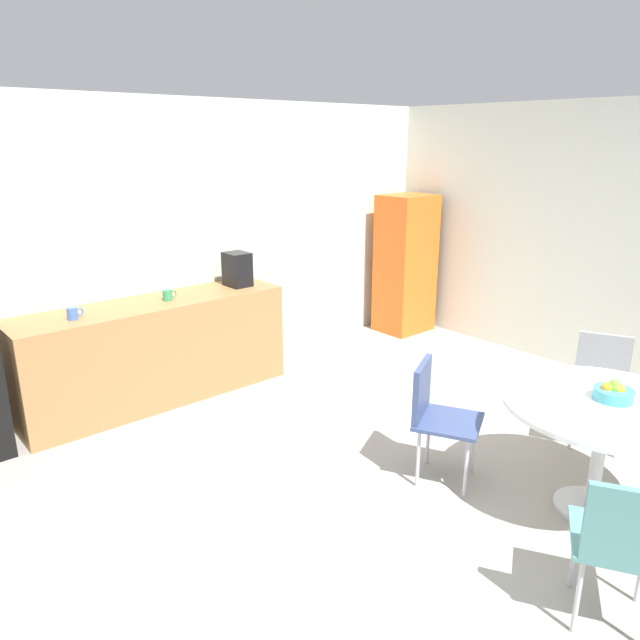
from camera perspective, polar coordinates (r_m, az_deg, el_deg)
The scene contains 12 objects.
ground_plane at distance 4.04m, azimuth 11.19°, elevation -16.97°, with size 6.00×6.00×0.00m, color #9E998E.
wall_back at distance 5.75m, azimuth -12.25°, elevation 7.36°, with size 6.00×0.10×2.60m, color silver.
counter_block at distance 5.39m, azimuth -15.61°, elevation -2.91°, with size 2.36×0.60×0.90m, color #9E7042.
locker_cabinet at distance 7.09m, azimuth 8.26°, elevation 5.37°, with size 0.60×0.50×1.62m, color orange.
round_table at distance 3.98m, azimuth 25.76°, elevation -8.80°, with size 1.20×1.20×0.74m.
chair_teal at distance 3.15m, azimuth 27.33°, elevation -18.27°, with size 0.57×0.57×0.83m.
chair_gray at distance 4.96m, azimuth 25.56°, elevation -4.93°, with size 0.56×0.56×0.83m.
chair_navy at distance 4.06m, azimuth 11.03°, elevation -8.32°, with size 0.56×0.56×0.83m.
fruit_bowl at distance 3.98m, azimuth 26.53°, elevation -6.27°, with size 0.23×0.23×0.13m.
mug_white at distance 4.94m, azimuth -22.81°, elevation 0.59°, with size 0.13×0.08×0.09m.
mug_green at distance 5.26m, azimuth -14.52°, elevation 2.35°, with size 0.13×0.08×0.09m.
coffee_maker at distance 5.63m, azimuth -8.01°, elevation 4.88°, with size 0.20×0.24×0.32m, color black.
Camera 1 is at (-2.71, -1.98, 2.26)m, focal length 33.06 mm.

